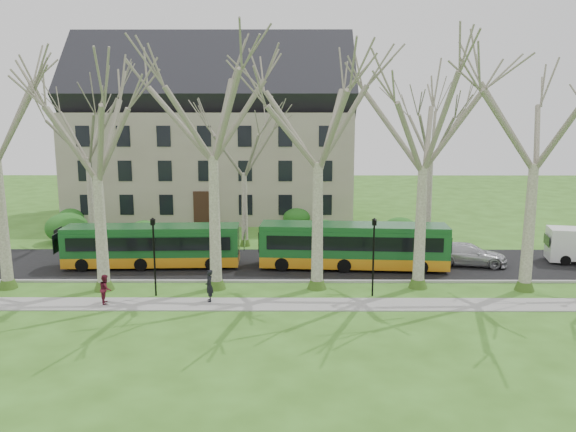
# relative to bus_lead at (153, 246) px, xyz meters

# --- Properties ---
(ground) EXTENTS (120.00, 120.00, 0.00)m
(ground) POSITION_rel_bus_lead_xyz_m (7.55, -4.81, -1.46)
(ground) COLOR #37651C
(ground) RESTS_ON ground
(sidewalk) EXTENTS (70.00, 2.00, 0.06)m
(sidewalk) POSITION_rel_bus_lead_xyz_m (7.55, -7.31, -1.43)
(sidewalk) COLOR gray
(sidewalk) RESTS_ON ground
(road) EXTENTS (80.00, 8.00, 0.06)m
(road) POSITION_rel_bus_lead_xyz_m (7.55, 0.69, -1.43)
(road) COLOR black
(road) RESTS_ON ground
(curb) EXTENTS (80.00, 0.25, 0.14)m
(curb) POSITION_rel_bus_lead_xyz_m (7.55, -3.31, -1.39)
(curb) COLOR #A5A39E
(curb) RESTS_ON ground
(building) EXTENTS (26.50, 12.20, 16.00)m
(building) POSITION_rel_bus_lead_xyz_m (1.55, 19.19, 6.61)
(building) COLOR gray
(building) RESTS_ON ground
(tree_row_verge) EXTENTS (49.00, 7.00, 14.00)m
(tree_row_verge) POSITION_rel_bus_lead_xyz_m (7.55, -4.51, 5.54)
(tree_row_verge) COLOR gray
(tree_row_verge) RESTS_ON ground
(tree_row_far) EXTENTS (33.00, 7.00, 12.00)m
(tree_row_far) POSITION_rel_bus_lead_xyz_m (6.21, 6.19, 4.54)
(tree_row_far) COLOR gray
(tree_row_far) RESTS_ON ground
(lamp_row) EXTENTS (36.22, 0.22, 4.30)m
(lamp_row) POSITION_rel_bus_lead_xyz_m (7.55, -5.81, 1.11)
(lamp_row) COLOR black
(lamp_row) RESTS_ON ground
(hedges) EXTENTS (30.60, 8.60, 2.00)m
(hedges) POSITION_rel_bus_lead_xyz_m (2.88, 9.19, -0.46)
(hedges) COLOR #164D17
(hedges) RESTS_ON ground
(bus_lead) EXTENTS (11.30, 2.77, 2.80)m
(bus_lead) POSITION_rel_bus_lead_xyz_m (0.00, 0.00, 0.00)
(bus_lead) COLOR #164F22
(bus_lead) RESTS_ON road
(bus_follow) EXTENTS (12.07, 3.30, 2.98)m
(bus_follow) POSITION_rel_bus_lead_xyz_m (13.06, -0.30, 0.09)
(bus_follow) COLOR #164F22
(bus_follow) RESTS_ON road
(sedan) EXTENTS (5.20, 2.89, 1.42)m
(sedan) POSITION_rel_bus_lead_xyz_m (20.78, 0.49, -0.69)
(sedan) COLOR silver
(sedan) RESTS_ON road
(pedestrian_a) EXTENTS (0.55, 0.71, 1.73)m
(pedestrian_a) POSITION_rel_bus_lead_xyz_m (4.69, -6.92, -0.54)
(pedestrian_a) COLOR black
(pedestrian_a) RESTS_ON sidewalk
(pedestrian_b) EXTENTS (0.78, 0.89, 1.55)m
(pedestrian_b) POSITION_rel_bus_lead_xyz_m (-0.76, -7.22, -0.63)
(pedestrian_b) COLOR maroon
(pedestrian_b) RESTS_ON sidewalk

